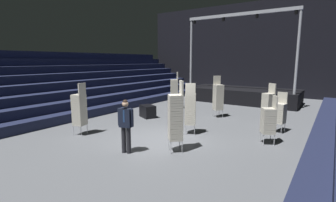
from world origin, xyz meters
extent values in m
cube|color=#515459|center=(0.00, 0.00, -0.05)|extent=(22.00, 30.00, 0.10)
cube|color=black|center=(0.00, 15.00, 4.00)|extent=(22.00, 0.30, 8.00)
cube|color=#191E38|center=(-5.38, 1.00, 0.23)|extent=(0.75, 24.00, 0.45)
cube|color=#191E38|center=(-6.12, 1.00, 0.68)|extent=(0.75, 24.00, 0.45)
cube|color=#191E38|center=(-6.88, 1.00, 1.12)|extent=(0.75, 24.00, 0.45)
cube|color=#191E38|center=(-7.62, 1.00, 1.57)|extent=(0.75, 24.00, 0.45)
cube|color=#191E38|center=(-8.38, 1.00, 2.02)|extent=(0.75, 24.00, 0.45)
cube|color=#191E38|center=(-9.12, 1.00, 2.48)|extent=(0.75, 24.00, 0.45)
cube|color=#191E38|center=(-9.88, 1.00, 2.93)|extent=(0.75, 24.00, 0.45)
cube|color=#191E38|center=(-10.62, 1.00, 3.38)|extent=(0.75, 24.00, 0.45)
cube|color=#191E38|center=(5.38, 1.00, 0.23)|extent=(0.75, 24.00, 0.45)
cube|color=black|center=(0.00, 10.47, 0.50)|extent=(7.66, 3.33, 1.00)
cylinder|color=#9EA0A8|center=(-3.58, 9.06, 3.50)|extent=(0.16, 0.16, 5.01)
cylinder|color=#9EA0A8|center=(3.58, 9.06, 3.50)|extent=(0.16, 0.16, 5.01)
cube|color=#9EA0A8|center=(0.00, 9.06, 6.00)|extent=(7.36, 0.20, 0.20)
cylinder|color=black|center=(-3.33, 9.06, 5.78)|extent=(0.18, 0.18, 0.22)
cylinder|color=black|center=(-1.11, 9.06, 5.78)|extent=(0.18, 0.18, 0.22)
cylinder|color=black|center=(1.11, 9.06, 5.78)|extent=(0.18, 0.18, 0.22)
cylinder|color=black|center=(3.33, 9.06, 5.78)|extent=(0.18, 0.18, 0.22)
cylinder|color=black|center=(0.15, -1.78, 0.44)|extent=(0.15, 0.15, 0.88)
cylinder|color=black|center=(-0.03, -1.82, 0.44)|extent=(0.15, 0.15, 0.88)
cube|color=silver|center=(0.08, -1.86, 1.19)|extent=(0.20, 0.14, 0.62)
cube|color=black|center=(0.06, -1.80, 1.19)|extent=(0.45, 0.33, 0.62)
cube|color=navy|center=(0.09, -1.91, 1.27)|extent=(0.06, 0.03, 0.40)
cylinder|color=black|center=(0.29, -1.74, 1.21)|extent=(0.12, 0.12, 0.57)
cylinder|color=black|center=(-0.17, -1.86, 1.21)|extent=(0.12, 0.12, 0.57)
sphere|color=#DBAD89|center=(0.06, -1.80, 1.65)|extent=(0.21, 0.21, 0.21)
sphere|color=black|center=(0.06, -1.80, 1.71)|extent=(0.17, 0.17, 0.17)
cylinder|color=#B2B5BA|center=(-2.79, 5.20, 0.20)|extent=(0.02, 0.02, 0.40)
cylinder|color=#B2B5BA|center=(-3.02, 5.50, 0.20)|extent=(0.02, 0.02, 0.40)
cylinder|color=#B2B5BA|center=(-2.49, 5.43, 0.20)|extent=(0.02, 0.02, 0.40)
cylinder|color=#B2B5BA|center=(-2.72, 5.73, 0.20)|extent=(0.02, 0.02, 0.40)
cube|color=#B7B2A3|center=(-2.76, 5.46, 0.44)|extent=(0.62, 0.62, 0.08)
cube|color=#B7B2A3|center=(-2.76, 5.46, 0.53)|extent=(0.62, 0.62, 0.08)
cube|color=#B7B2A3|center=(-2.76, 5.46, 0.61)|extent=(0.62, 0.62, 0.08)
cube|color=#B7B2A3|center=(-2.76, 5.46, 0.70)|extent=(0.62, 0.62, 0.08)
cube|color=#B7B2A3|center=(-2.76, 5.46, 0.78)|extent=(0.62, 0.62, 0.08)
cube|color=#B7B2A3|center=(-2.76, 5.46, 0.87)|extent=(0.62, 0.62, 0.08)
cube|color=#B7B2A3|center=(-2.76, 5.46, 0.95)|extent=(0.62, 0.62, 0.08)
cube|color=#B7B2A3|center=(-2.76, 5.46, 1.04)|extent=(0.62, 0.62, 0.08)
cube|color=#B7B2A3|center=(-2.76, 5.46, 1.12)|extent=(0.62, 0.62, 0.08)
cube|color=#B7B2A3|center=(-2.76, 5.46, 1.21)|extent=(0.62, 0.62, 0.08)
cube|color=#B7B2A3|center=(-2.76, 5.46, 1.29)|extent=(0.62, 0.62, 0.08)
cube|color=#B7B2A3|center=(-2.76, 5.46, 1.38)|extent=(0.62, 0.62, 0.08)
cube|color=#B7B2A3|center=(-2.76, 5.46, 1.46)|extent=(0.62, 0.62, 0.08)
cube|color=#B7B2A3|center=(-2.76, 5.46, 1.55)|extent=(0.62, 0.62, 0.08)
cube|color=#B7B2A3|center=(-2.76, 5.46, 1.63)|extent=(0.62, 0.62, 0.08)
cube|color=#B7B2A3|center=(-2.76, 5.46, 1.72)|extent=(0.62, 0.62, 0.08)
cube|color=#B7B2A3|center=(-2.76, 5.46, 1.80)|extent=(0.62, 0.62, 0.08)
cube|color=#B7B2A3|center=(-2.60, 5.58, 2.08)|extent=(0.29, 0.35, 0.46)
cylinder|color=#B2B5BA|center=(1.32, -1.03, 0.20)|extent=(0.02, 0.02, 0.40)
cylinder|color=#B2B5BA|center=(1.05, -0.76, 0.20)|extent=(0.02, 0.02, 0.40)
cylinder|color=#B2B5BA|center=(1.59, -0.77, 0.20)|extent=(0.02, 0.02, 0.40)
cylinder|color=#B2B5BA|center=(1.32, -0.49, 0.20)|extent=(0.02, 0.02, 0.40)
cube|color=#B7B2A3|center=(1.32, -0.76, 0.44)|extent=(0.62, 0.62, 0.08)
cube|color=#B7B2A3|center=(1.32, -0.76, 0.53)|extent=(0.62, 0.62, 0.08)
cube|color=#B7B2A3|center=(1.32, -0.76, 0.61)|extent=(0.62, 0.62, 0.08)
cube|color=#B7B2A3|center=(1.32, -0.76, 0.70)|extent=(0.62, 0.62, 0.08)
cube|color=#B7B2A3|center=(1.32, -0.76, 0.78)|extent=(0.62, 0.62, 0.08)
cube|color=#B7B2A3|center=(1.32, -0.76, 0.87)|extent=(0.62, 0.62, 0.08)
cube|color=#B7B2A3|center=(1.32, -0.76, 0.95)|extent=(0.62, 0.62, 0.08)
cube|color=#B7B2A3|center=(1.32, -0.76, 1.04)|extent=(0.62, 0.62, 0.08)
cube|color=#B7B2A3|center=(1.32, -0.76, 1.12)|extent=(0.62, 0.62, 0.08)
cube|color=#B7B2A3|center=(1.32, -0.76, 1.21)|extent=(0.62, 0.62, 0.08)
cube|color=#B7B2A3|center=(1.32, -0.76, 1.29)|extent=(0.62, 0.62, 0.08)
cube|color=#B7B2A3|center=(1.32, -0.76, 1.38)|extent=(0.62, 0.62, 0.08)
cube|color=#B7B2A3|center=(1.32, -0.76, 1.46)|extent=(0.62, 0.62, 0.08)
cube|color=#B7B2A3|center=(1.32, -0.76, 1.55)|extent=(0.62, 0.62, 0.08)
cube|color=#B7B2A3|center=(1.32, -0.76, 1.63)|extent=(0.62, 0.62, 0.08)
cube|color=#B7B2A3|center=(1.32, -0.76, 1.72)|extent=(0.62, 0.62, 0.08)
cube|color=#B7B2A3|center=(1.32, -0.76, 1.80)|extent=(0.62, 0.62, 0.08)
cube|color=#B7B2A3|center=(1.32, -0.76, 1.89)|extent=(0.62, 0.62, 0.08)
cube|color=#B7B2A3|center=(1.46, -0.63, 2.16)|extent=(0.32, 0.32, 0.46)
cylinder|color=#B2B5BA|center=(-3.10, -1.59, 0.20)|extent=(0.02, 0.02, 0.40)
cylinder|color=#B2B5BA|center=(-3.19, -1.22, 0.20)|extent=(0.02, 0.02, 0.40)
cylinder|color=#B2B5BA|center=(-2.73, -1.50, 0.20)|extent=(0.02, 0.02, 0.40)
cylinder|color=#B2B5BA|center=(-2.82, -1.13, 0.20)|extent=(0.02, 0.02, 0.40)
cube|color=#B7B2A3|center=(-2.96, -1.36, 0.44)|extent=(0.53, 0.53, 0.08)
cube|color=#B7B2A3|center=(-2.96, -1.36, 0.53)|extent=(0.53, 0.53, 0.08)
cube|color=#B7B2A3|center=(-2.96, -1.36, 0.61)|extent=(0.53, 0.53, 0.08)
cube|color=#B7B2A3|center=(-2.96, -1.36, 0.70)|extent=(0.53, 0.53, 0.08)
cube|color=#B7B2A3|center=(-2.96, -1.36, 0.78)|extent=(0.53, 0.53, 0.08)
cube|color=#B7B2A3|center=(-2.96, -1.36, 0.87)|extent=(0.53, 0.53, 0.08)
cube|color=#B7B2A3|center=(-2.96, -1.36, 0.95)|extent=(0.53, 0.53, 0.08)
cube|color=#B7B2A3|center=(-2.96, -1.36, 1.04)|extent=(0.53, 0.53, 0.08)
cube|color=#B7B2A3|center=(-2.96, -1.36, 1.12)|extent=(0.53, 0.53, 0.08)
cube|color=#B7B2A3|center=(-2.96, -1.36, 1.21)|extent=(0.53, 0.53, 0.08)
cube|color=#B7B2A3|center=(-2.96, -1.36, 1.29)|extent=(0.53, 0.53, 0.08)
cube|color=#B7B2A3|center=(-2.96, -1.36, 1.38)|extent=(0.53, 0.53, 0.08)
cube|color=#B7B2A3|center=(-2.96, -1.36, 1.46)|extent=(0.53, 0.53, 0.08)
cube|color=#B7B2A3|center=(-2.96, -1.36, 1.55)|extent=(0.53, 0.53, 0.08)
cube|color=#B7B2A3|center=(-2.96, -1.36, 1.63)|extent=(0.53, 0.53, 0.08)
cube|color=#B7B2A3|center=(-2.77, -1.32, 1.91)|extent=(0.14, 0.41, 0.46)
cylinder|color=#B2B5BA|center=(3.91, 3.36, 0.20)|extent=(0.02, 0.02, 0.40)
cylinder|color=#B2B5BA|center=(3.54, 3.43, 0.20)|extent=(0.02, 0.02, 0.40)
cylinder|color=#B2B5BA|center=(3.98, 3.74, 0.20)|extent=(0.02, 0.02, 0.40)
cylinder|color=#B2B5BA|center=(3.60, 3.81, 0.20)|extent=(0.02, 0.02, 0.40)
cube|color=#B7B2A3|center=(3.76, 3.58, 0.44)|extent=(0.51, 0.51, 0.08)
cube|color=#B7B2A3|center=(3.76, 3.58, 0.53)|extent=(0.51, 0.51, 0.08)
cube|color=#B7B2A3|center=(3.76, 3.58, 0.61)|extent=(0.51, 0.51, 0.08)
cube|color=#B7B2A3|center=(3.76, 3.58, 0.70)|extent=(0.51, 0.51, 0.08)
cube|color=#B7B2A3|center=(3.76, 3.58, 0.78)|extent=(0.51, 0.51, 0.08)
cube|color=#B7B2A3|center=(3.76, 3.58, 0.87)|extent=(0.51, 0.51, 0.08)
cube|color=#B7B2A3|center=(3.76, 3.58, 0.95)|extent=(0.51, 0.51, 0.08)
cube|color=#B7B2A3|center=(3.76, 3.58, 1.04)|extent=(0.51, 0.51, 0.08)
cube|color=#B7B2A3|center=(3.76, 3.58, 1.12)|extent=(0.51, 0.51, 0.08)
cube|color=#B7B2A3|center=(3.76, 3.58, 1.21)|extent=(0.51, 0.51, 0.08)
cube|color=#B7B2A3|center=(3.79, 3.78, 1.48)|extent=(0.41, 0.12, 0.46)
cylinder|color=#B2B5BA|center=(0.48, 1.39, 0.20)|extent=(0.02, 0.02, 0.40)
cylinder|color=#B2B5BA|center=(0.82, 1.56, 0.20)|extent=(0.02, 0.02, 0.40)
cylinder|color=#B2B5BA|center=(0.65, 1.05, 0.20)|extent=(0.02, 0.02, 0.40)
cylinder|color=#B2B5BA|center=(0.99, 1.22, 0.20)|extent=(0.02, 0.02, 0.40)
cube|color=#B7B2A3|center=(0.73, 1.30, 0.44)|extent=(0.59, 0.59, 0.08)
cube|color=#B7B2A3|center=(0.73, 1.30, 0.53)|extent=(0.59, 0.59, 0.08)
cube|color=#B7B2A3|center=(0.73, 1.30, 0.61)|extent=(0.59, 0.59, 0.08)
cube|color=#B7B2A3|center=(0.73, 1.30, 0.70)|extent=(0.59, 0.59, 0.08)
cube|color=#B7B2A3|center=(0.73, 1.30, 0.78)|extent=(0.59, 0.59, 0.08)
cube|color=#B7B2A3|center=(0.73, 1.30, 0.87)|extent=(0.59, 0.59, 0.08)
cube|color=#B7B2A3|center=(0.73, 1.30, 0.95)|extent=(0.59, 0.59, 0.08)
cube|color=#B7B2A3|center=(0.73, 1.30, 1.04)|extent=(0.59, 0.59, 0.08)
cube|color=#B7B2A3|center=(0.73, 1.30, 1.12)|extent=(0.59, 0.59, 0.08)
cube|color=#B7B2A3|center=(0.73, 1.30, 1.21)|extent=(0.59, 0.59, 0.08)
cube|color=#B7B2A3|center=(0.73, 1.30, 1.29)|extent=(0.59, 0.59, 0.08)
cube|color=#B7B2A3|center=(0.73, 1.30, 1.38)|extent=(0.59, 0.59, 0.08)
cube|color=#B7B2A3|center=(0.73, 1.30, 1.46)|extent=(0.59, 0.59, 0.08)
cube|color=#B7B2A3|center=(0.73, 1.30, 1.55)|extent=(0.59, 0.59, 0.08)
cube|color=#B7B2A3|center=(0.73, 1.30, 1.63)|extent=(0.59, 0.59, 0.08)
cube|color=#B7B2A3|center=(0.82, 1.13, 1.91)|extent=(0.39, 0.22, 0.46)
cylinder|color=#B2B5BA|center=(3.64, 1.51, 0.20)|extent=(0.02, 0.02, 0.40)
cylinder|color=#B2B5BA|center=(3.44, 1.83, 0.20)|extent=(0.02, 0.02, 0.40)
cylinder|color=#B2B5BA|center=(3.96, 1.71, 0.20)|extent=(0.02, 0.02, 0.40)
cylinder|color=#B2B5BA|center=(3.76, 2.03, 0.20)|extent=(0.02, 0.02, 0.40)
cube|color=#B7B2A3|center=(3.70, 1.77, 0.44)|extent=(0.61, 0.61, 0.08)
cube|color=#B7B2A3|center=(3.70, 1.77, 0.53)|extent=(0.61, 0.61, 0.08)
cube|color=#B7B2A3|center=(3.70, 1.77, 0.61)|extent=(0.61, 0.61, 0.08)
cube|color=#B7B2A3|center=(3.70, 1.77, 0.70)|extent=(0.61, 0.61, 0.08)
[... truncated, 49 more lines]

